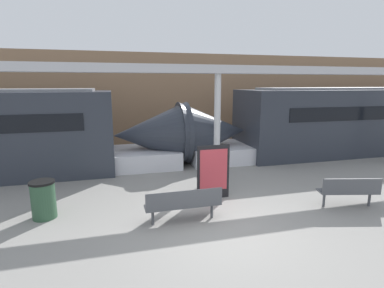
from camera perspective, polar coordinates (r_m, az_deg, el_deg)
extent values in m
plane|color=gray|center=(7.32, 5.48, -16.25)|extent=(60.00, 60.00, 0.00)
cube|color=#937051|center=(16.59, -6.97, 8.31)|extent=(56.00, 0.20, 5.00)
cone|color=#2D333D|center=(13.18, 3.91, 2.38)|extent=(3.05, 2.63, 2.63)
cube|color=silver|center=(13.46, 5.03, -1.64)|extent=(2.75, 2.46, 0.70)
cone|color=#2D333D|center=(12.58, -7.78, 1.87)|extent=(3.05, 2.63, 2.63)
cube|color=silver|center=(12.74, -8.96, -2.49)|extent=(2.75, 2.46, 0.70)
cube|color=#4C4F54|center=(7.59, -1.73, -11.49)|extent=(1.90, 0.45, 0.04)
cube|color=#4C4F54|center=(7.33, -1.36, -10.45)|extent=(1.90, 0.05, 0.42)
cylinder|color=#4C4F54|center=(7.56, -7.48, -13.59)|extent=(0.07, 0.07, 0.41)
cylinder|color=#4C4F54|center=(7.88, 3.79, -12.43)|extent=(0.07, 0.07, 0.41)
cube|color=#4C4F54|center=(9.51, 27.50, -8.02)|extent=(1.67, 0.81, 0.04)
cube|color=#4C4F54|center=(9.27, 28.22, -7.08)|extent=(1.57, 0.42, 0.42)
cylinder|color=#4C4F54|center=(9.30, 23.84, -9.60)|extent=(0.07, 0.07, 0.41)
cylinder|color=#4C4F54|center=(9.90, 30.70, -8.99)|extent=(0.07, 0.07, 0.41)
cylinder|color=#2D5138|center=(8.64, -26.43, -9.65)|extent=(0.59, 0.59, 0.92)
cylinder|color=black|center=(8.48, -26.73, -6.54)|extent=(0.62, 0.62, 0.06)
cube|color=black|center=(8.92, 4.06, -5.37)|extent=(0.99, 0.06, 1.63)
cube|color=#B73842|center=(8.87, 4.15, -4.94)|extent=(0.84, 0.01, 1.24)
cylinder|color=silver|center=(10.68, 4.80, 3.19)|extent=(0.23, 0.23, 3.73)
cube|color=#B7B7BC|center=(10.58, 4.99, 13.98)|extent=(28.00, 0.60, 0.28)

